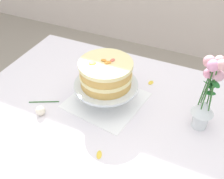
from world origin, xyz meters
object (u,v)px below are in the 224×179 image
layer_cake (106,73)px  flower_vase (207,96)px  fallen_rose (41,110)px  cake_stand (106,87)px  dining_table (115,132)px

layer_cake → flower_vase: bearing=2.4°
flower_vase → fallen_rose: bearing=-161.4°
cake_stand → layer_cake: 0.07m
layer_cake → dining_table: bearing=-47.0°
dining_table → layer_cake: (-0.09, 0.09, 0.25)m
cake_stand → fallen_rose: size_ratio=2.27×
cake_stand → flower_vase: bearing=2.4°
fallen_rose → dining_table: bearing=19.4°
dining_table → fallen_rose: fallen_rose is taller
layer_cake → cake_stand: bearing=6.4°
layer_cake → fallen_rose: size_ratio=1.85×
flower_vase → dining_table: bearing=-162.0°
dining_table → cake_stand: bearing=133.0°
cake_stand → flower_vase: (0.43, 0.02, 0.08)m
fallen_rose → layer_cake: bearing=42.0°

